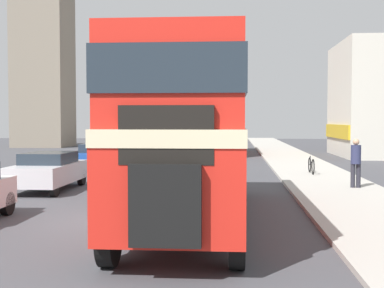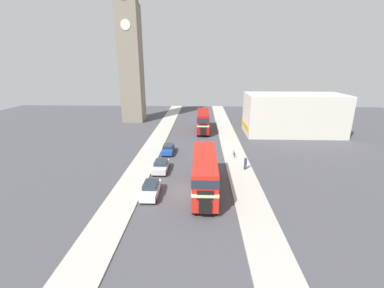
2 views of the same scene
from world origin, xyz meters
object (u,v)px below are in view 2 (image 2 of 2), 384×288
Objects in this scene: car_parked_near at (151,189)px; car_parked_far at (168,149)px; bus_distant at (203,120)px; bicycle_on_pavement at (234,154)px; car_parked_mid at (161,166)px; double_decker_bus at (205,170)px; pedestrian_walking at (245,162)px; church_tower at (129,40)px.

car_parked_far is at bearing 89.45° from car_parked_near.
bicycle_on_pavement is at bearing -73.08° from bus_distant.
car_parked_mid is (0.06, 6.73, -0.04)m from car_parked_near.
bus_distant is 22.13m from car_parked_mid.
double_decker_bus is 2.74× the size of car_parked_far.
double_decker_bus is 6.17× the size of pedestrian_walking.
car_parked_mid is (-5.75, 5.43, -1.79)m from double_decker_bus.
car_parked_near is 13.55m from pedestrian_walking.
car_parked_mid is 0.11× the size of church_tower.
car_parked_mid is 11.89m from bicycle_on_pavement.
double_decker_bus is 12.27m from bicycle_on_pavement.
bus_distant reaches higher than car_parked_far.
car_parked_near is 13.78m from car_parked_far.
church_tower is at bearing 130.68° from bicycle_on_pavement.
bus_distant is (-0.07, 26.75, -0.05)m from double_decker_bus.
double_decker_bus is 43.47m from church_tower.
car_parked_far is (0.13, 13.78, -0.04)m from car_parked_near.
pedestrian_walking reaches higher than car_parked_mid.
car_parked_far is 12.90m from pedestrian_walking.
pedestrian_walking is 0.05× the size of church_tower.
car_parked_far is (0.07, 7.05, 0.00)m from car_parked_mid.
church_tower is (-11.40, 23.98, 18.18)m from car_parked_far.
pedestrian_walking is (11.28, 0.67, 0.40)m from car_parked_mid.
pedestrian_walking reaches higher than car_parked_near.
pedestrian_walking is at bearing -80.31° from bicycle_on_pavement.
pedestrian_walking is at bearing 3.42° from car_parked_mid.
church_tower is at bearing 110.05° from car_parked_mid.
bus_distant is at bearing 106.92° from bicycle_on_pavement.
double_decker_bus is 2.67× the size of car_parked_near.
double_decker_bus is at bearing 12.64° from car_parked_near.
car_parked_far is at bearing 114.44° from double_decker_bus.
bus_distant is 5.84× the size of pedestrian_walking.
bicycle_on_pavement is at bearing -7.27° from car_parked_far.
pedestrian_walking is 41.82m from church_tower.
church_tower is (-11.27, 37.76, 18.14)m from car_parked_near.
bicycle_on_pavement is (4.74, -15.59, -1.98)m from bus_distant.
pedestrian_walking is at bearing -74.81° from bus_distant.
bicycle_on_pavement is at bearing -49.32° from church_tower.
double_decker_bus is at bearing -43.35° from car_parked_mid.
car_parked_mid is at bearing -90.60° from car_parked_far.
car_parked_far is 2.29× the size of bicycle_on_pavement.
bus_distant is 28.68m from car_parked_near.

